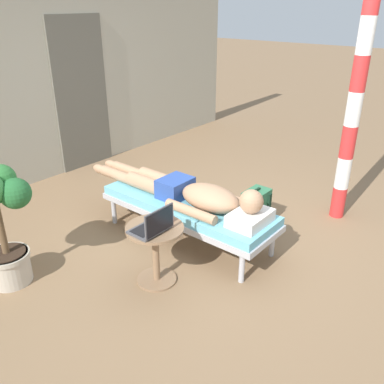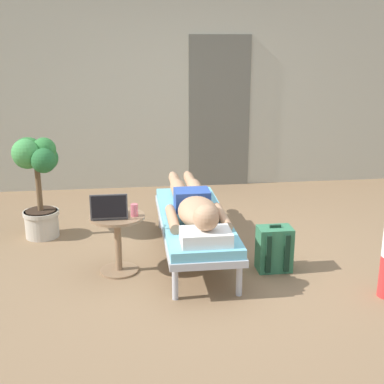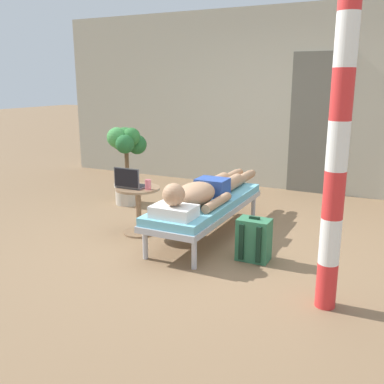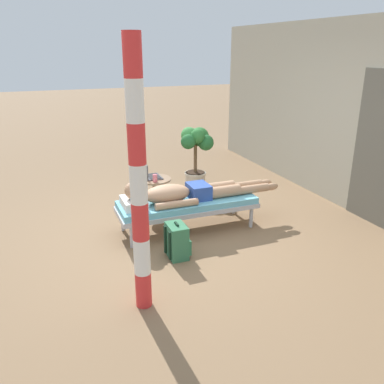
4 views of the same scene
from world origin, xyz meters
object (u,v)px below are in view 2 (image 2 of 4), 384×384
Objects in this scene: laptop at (109,211)px; potted_plant at (36,171)px; lounge_chair at (194,222)px; backpack at (274,249)px; drink_glass at (134,210)px; side_table at (118,234)px; person_reclining at (195,206)px.

potted_plant is at bearing 126.54° from laptop.
lounge_chair is 4.32× the size of backpack.
backpack is (1.22, -0.11, -0.38)m from drink_glass.
side_table is at bearing -160.88° from lounge_chair.
backpack is at bearing -4.94° from drink_glass.
drink_glass is 1.40m from potted_plant.
potted_plant reaches higher than drink_glass.
backpack is 2.50m from potted_plant.
person_reclining is 0.60m from drink_glass.
person_reclining is (0.00, -0.04, 0.17)m from lounge_chair.
side_table is at bearing -163.48° from person_reclining.
lounge_chair is 0.85m from laptop.
person_reclining is 20.37× the size of drink_glass.
potted_plant is (-0.97, 1.00, 0.12)m from drink_glass.
laptop reaches higher than side_table.
laptop is at bearing -158.86° from lounge_chair.
person_reclining is 7.00× the size of laptop.
person_reclining reaches higher than drink_glass.
drink_glass is at bearing -156.57° from person_reclining.
laptop reaches higher than lounge_chair.
laptop is at bearing -174.48° from drink_glass.
backpack is at bearing -26.88° from potted_plant.
drink_glass is at bearing -153.57° from lounge_chair.
lounge_chair is 0.74m from side_table.
person_reclining is 0.81m from backpack.
potted_plant is (-1.52, 0.73, 0.35)m from lounge_chair.
lounge_chair is at bearing 150.30° from backpack.
potted_plant is at bearing 153.33° from person_reclining.
potted_plant reaches higher than side_table.
laptop is (-0.76, -0.29, 0.24)m from lounge_chair.
side_table is 1.23× the size of backpack.
laptop reaches higher than backpack.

